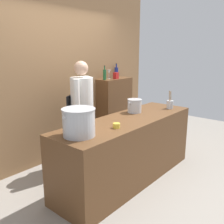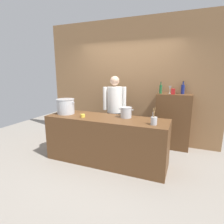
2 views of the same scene
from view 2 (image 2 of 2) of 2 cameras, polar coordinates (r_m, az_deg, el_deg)
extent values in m
plane|color=gray|center=(3.79, -1.81, -15.08)|extent=(8.00, 8.00, 0.00)
cube|color=olive|center=(4.68, 5.16, 9.33)|extent=(4.40, 0.10, 3.00)
cube|color=brown|center=(3.60, -1.86, -8.71)|extent=(2.35, 0.70, 0.90)
cube|color=brown|center=(4.40, 18.42, -2.89)|extent=(0.76, 0.32, 1.27)
cylinder|color=black|center=(4.35, 2.12, -5.38)|extent=(0.14, 0.14, 0.84)
cylinder|color=black|center=(4.33, -0.52, -5.46)|extent=(0.14, 0.14, 0.84)
cylinder|color=white|center=(4.17, 0.84, 3.90)|extent=(0.34, 0.34, 0.58)
cube|color=black|center=(4.39, 0.58, 1.15)|extent=(0.28, 0.16, 0.52)
cylinder|color=white|center=(4.20, 3.84, 4.32)|extent=(0.09, 0.09, 0.52)
cylinder|color=white|center=(4.15, -2.19, 4.26)|extent=(0.09, 0.09, 0.52)
sphere|color=tan|center=(4.13, 0.86, 9.74)|extent=(0.21, 0.21, 0.21)
cylinder|color=#B7BABF|center=(3.88, -14.28, 1.66)|extent=(0.35, 0.35, 0.30)
cylinder|color=#B7BABF|center=(3.86, -14.40, 3.90)|extent=(0.37, 0.37, 0.01)
cube|color=#B7BABF|center=(3.98, -16.61, 3.19)|extent=(0.04, 0.02, 0.02)
cube|color=#B7BABF|center=(3.75, -11.97, 2.90)|extent=(0.04, 0.02, 0.02)
cylinder|color=#B7BABF|center=(3.45, 4.42, -0.18)|extent=(0.21, 0.21, 0.19)
cylinder|color=#B7BABF|center=(3.43, 4.45, 1.46)|extent=(0.22, 0.22, 0.01)
cube|color=#B7BABF|center=(3.48, 2.53, 0.98)|extent=(0.04, 0.02, 0.02)
cube|color=#B7BABF|center=(3.41, 6.38, 0.66)|extent=(0.04, 0.02, 0.02)
cylinder|color=#B7BABF|center=(3.06, 12.96, -2.72)|extent=(0.10, 0.10, 0.13)
cylinder|color=olive|center=(3.03, 12.98, -1.20)|extent=(0.04, 0.02, 0.26)
cylinder|color=#B7BABF|center=(3.04, 12.71, -1.82)|extent=(0.03, 0.03, 0.19)
cylinder|color=olive|center=(3.05, 12.90, -1.06)|extent=(0.04, 0.05, 0.27)
cylinder|color=yellow|center=(3.53, -9.12, -1.14)|extent=(0.09, 0.09, 0.06)
cylinder|color=navy|center=(4.36, 21.25, 6.60)|extent=(0.07, 0.07, 0.20)
cylinder|color=navy|center=(4.35, 21.39, 8.36)|extent=(0.03, 0.03, 0.07)
cylinder|color=black|center=(4.35, 21.43, 8.88)|extent=(0.03, 0.03, 0.01)
cylinder|color=#1E592D|center=(4.29, 14.96, 6.87)|extent=(0.06, 0.06, 0.19)
cylinder|color=#1E592D|center=(4.28, 15.06, 8.56)|extent=(0.02, 0.02, 0.06)
cylinder|color=black|center=(4.28, 15.08, 9.05)|extent=(0.02, 0.02, 0.01)
cylinder|color=silver|center=(4.35, 17.57, 5.54)|extent=(0.06, 0.06, 0.01)
cylinder|color=silver|center=(4.34, 17.61, 6.10)|extent=(0.01, 0.01, 0.08)
cone|color=silver|center=(4.33, 17.68, 7.20)|extent=(0.07, 0.07, 0.09)
cube|color=red|center=(4.22, 18.57, 6.10)|extent=(0.08, 0.08, 0.12)
camera|label=1|loc=(4.18, -53.23, 8.44)|focal=40.09mm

